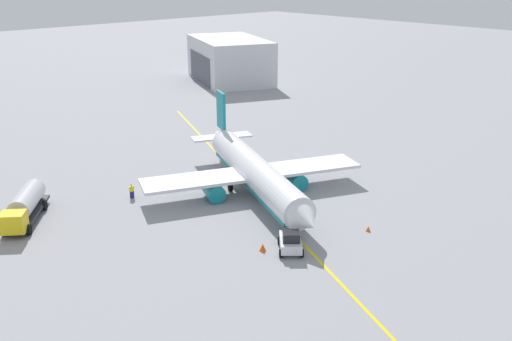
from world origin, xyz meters
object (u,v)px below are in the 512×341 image
(pushback_tug, at_px, (291,242))
(safety_cone_nose, at_px, (368,229))
(fuel_tanker, at_px, (25,206))
(safety_cone_wingtip, at_px, (263,247))
(airplane, at_px, (255,172))
(refueling_worker, at_px, (132,191))

(pushback_tug, xyz_separation_m, safety_cone_nose, (2.49, 8.96, -0.73))
(fuel_tanker, bearing_deg, safety_cone_wingtip, 32.31)
(safety_cone_nose, bearing_deg, safety_cone_wingtip, -111.63)
(airplane, bearing_deg, fuel_tanker, -114.77)
(pushback_tug, xyz_separation_m, refueling_worker, (-21.77, -4.29, -0.19))
(pushback_tug, bearing_deg, fuel_tanker, -146.37)
(fuel_tanker, distance_m, safety_cone_nose, 36.34)
(refueling_worker, bearing_deg, pushback_tug, 11.14)
(fuel_tanker, height_order, safety_cone_wingtip, fuel_tanker)
(refueling_worker, xyz_separation_m, safety_cone_nose, (24.26, 13.24, -0.54))
(pushback_tug, distance_m, refueling_worker, 22.19)
(safety_cone_nose, bearing_deg, fuel_tanker, -136.73)
(fuel_tanker, bearing_deg, airplane, 65.23)
(refueling_worker, height_order, safety_cone_wingtip, refueling_worker)
(fuel_tanker, relative_size, safety_cone_wingtip, 12.68)
(refueling_worker, bearing_deg, safety_cone_wingtip, 6.72)
(airplane, bearing_deg, safety_cone_nose, 5.58)
(pushback_tug, bearing_deg, airplane, 150.60)
(refueling_worker, relative_size, safety_cone_nose, 3.06)
(fuel_tanker, xyz_separation_m, safety_cone_wingtip, (22.12, 13.99, -1.35))
(airplane, distance_m, fuel_tanker, 25.74)
(airplane, relative_size, safety_cone_wingtip, 42.72)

